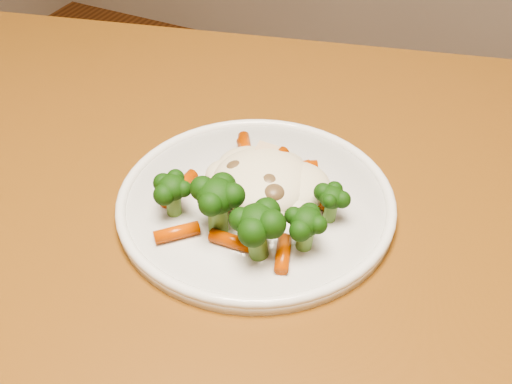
{
  "coord_description": "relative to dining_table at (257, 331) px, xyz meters",
  "views": [
    {
      "loc": [
        0.37,
        -0.53,
        1.15
      ],
      "look_at": [
        0.17,
        -0.12,
        0.77
      ],
      "focal_mm": 45.0,
      "sensor_mm": 36.0,
      "label": 1
    }
  ],
  "objects": [
    {
      "name": "dining_table",
      "position": [
        0.0,
        0.0,
        0.0
      ],
      "size": [
        1.44,
        1.14,
        0.75
      ],
      "rotation": [
        0.0,
        0.0,
        0.25
      ],
      "color": "brown",
      "rests_on": "ground"
    },
    {
      "name": "plate",
      "position": [
        -0.03,
        0.07,
        0.1
      ],
      "size": [
        0.26,
        0.26,
        0.01
      ],
      "primitive_type": "cylinder",
      "color": "white",
      "rests_on": "dining_table"
    },
    {
      "name": "meal",
      "position": [
        -0.03,
        0.05,
        0.12
      ],
      "size": [
        0.17,
        0.18,
        0.05
      ],
      "color": "#F0E4C0",
      "rests_on": "plate"
    }
  ]
}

